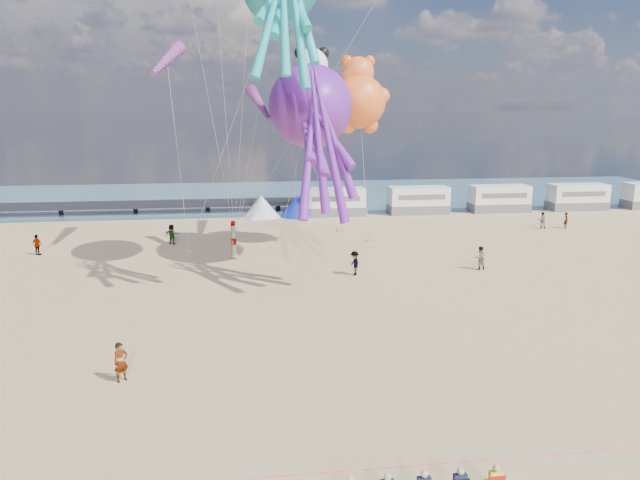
{
  "coord_description": "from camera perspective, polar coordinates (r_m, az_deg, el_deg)",
  "views": [
    {
      "loc": [
        -3.29,
        -21.17,
        11.6
      ],
      "look_at": [
        0.13,
        6.0,
        5.22
      ],
      "focal_mm": 32.0,
      "sensor_mm": 36.0,
      "label": 1
    }
  ],
  "objects": [
    {
      "name": "kite_octopus_purple",
      "position": [
        41.6,
        -1.01,
        13.23
      ],
      "size": [
        8.65,
        11.93,
        12.53
      ],
      "primitive_type": null,
      "rotation": [
        0.0,
        0.0,
        0.41
      ],
      "color": "#6C2099"
    },
    {
      "name": "rope_line",
      "position": [
        20.16,
        3.82,
        -21.98
      ],
      "size": [
        34.0,
        0.03,
        0.03
      ],
      "primitive_type": "cylinder",
      "rotation": [
        0.0,
        1.57,
        0.0
      ],
      "color": "#F2338C",
      "rests_on": "ground"
    },
    {
      "name": "sandbag_a",
      "position": [
        48.17,
        -12.98,
        -1.03
      ],
      "size": [
        0.5,
        0.35,
        0.22
      ],
      "primitive_type": "cube",
      "color": "gray",
      "rests_on": "ground"
    },
    {
      "name": "standing_person",
      "position": [
        26.58,
        -19.29,
        -11.45
      ],
      "size": [
        0.77,
        0.74,
        1.77
      ],
      "primitive_type": "imported",
      "rotation": [
        0.0,
        0.0,
        0.68
      ],
      "color": "tan",
      "rests_on": "ground"
    },
    {
      "name": "kite_panda",
      "position": [
        45.04,
        -0.74,
        14.31
      ],
      "size": [
        5.1,
        4.81,
        7.14
      ],
      "primitive_type": null,
      "rotation": [
        0.0,
        0.0,
        -0.01
      ],
      "color": "white"
    },
    {
      "name": "tent_blue",
      "position": [
        62.27,
        -2.2,
        3.48
      ],
      "size": [
        4.0,
        4.0,
        2.4
      ],
      "primitive_type": "cone",
      "color": "#1933CC",
      "rests_on": "ground"
    },
    {
      "name": "beachgoer_1",
      "position": [
        60.08,
        21.31,
        1.86
      ],
      "size": [
        0.89,
        0.67,
        1.63
      ],
      "primitive_type": "imported",
      "rotation": [
        0.0,
        0.0,
        2.94
      ],
      "color": "#7F6659",
      "rests_on": "ground"
    },
    {
      "name": "ground",
      "position": [
        24.36,
        1.51,
        -15.32
      ],
      "size": [
        120.0,
        120.0,
        0.0
      ],
      "primitive_type": "plane",
      "color": "tan",
      "rests_on": "ground"
    },
    {
      "name": "windsock_mid",
      "position": [
        50.71,
        -3.01,
        12.92
      ],
      "size": [
        2.98,
        6.83,
        6.84
      ],
      "primitive_type": null,
      "rotation": [
        0.0,
        0.0,
        -0.3
      ],
      "color": "red"
    },
    {
      "name": "sandbag_c",
      "position": [
        50.6,
        4.9,
        -0.06
      ],
      "size": [
        0.5,
        0.35,
        0.22
      ],
      "primitive_type": "cube",
      "color": "gray",
      "rests_on": "ground"
    },
    {
      "name": "water",
      "position": [
        77.12,
        -4.66,
        4.43
      ],
      "size": [
        120.0,
        120.0,
        0.0
      ],
      "primitive_type": "plane",
      "color": "#3D6475",
      "rests_on": "ground"
    },
    {
      "name": "pier",
      "position": [
        70.5,
        -27.63,
        2.96
      ],
      "size": [
        60.0,
        3.0,
        0.5
      ],
      "primitive_type": "cube",
      "color": "black",
      "rests_on": "ground"
    },
    {
      "name": "sandbag_d",
      "position": [
        54.65,
        1.95,
        0.96
      ],
      "size": [
        0.5,
        0.35,
        0.22
      ],
      "primitive_type": "cube",
      "color": "gray",
      "rests_on": "ground"
    },
    {
      "name": "beachgoer_3",
      "position": [
        51.08,
        -26.42,
        -0.44
      ],
      "size": [
        1.26,
        1.05,
        1.7
      ],
      "primitive_type": "imported",
      "rotation": [
        0.0,
        0.0,
        2.69
      ],
      "color": "#7F6659",
      "rests_on": "ground"
    },
    {
      "name": "beachgoer_7",
      "position": [
        43.33,
        15.68,
        -1.73
      ],
      "size": [
        0.93,
        0.69,
        1.73
      ],
      "primitive_type": "imported",
      "rotation": [
        0.0,
        0.0,
        3.32
      ],
      "color": "#7F6659",
      "rests_on": "ground"
    },
    {
      "name": "sandbag_b",
      "position": [
        50.83,
        -4.04,
        0.01
      ],
      "size": [
        0.5,
        0.35,
        0.22
      ],
      "primitive_type": "cube",
      "color": "gray",
      "rests_on": "ground"
    },
    {
      "name": "beachgoer_6",
      "position": [
        51.83,
        -8.66,
        0.99
      ],
      "size": [
        0.58,
        0.72,
        1.71
      ],
      "primitive_type": "imported",
      "rotation": [
        0.0,
        0.0,
        4.41
      ],
      "color": "#7F6659",
      "rests_on": "ground"
    },
    {
      "name": "beachgoer_4",
      "position": [
        51.1,
        -14.59,
        0.57
      ],
      "size": [
        1.09,
        0.94,
        1.75
      ],
      "primitive_type": "imported",
      "rotation": [
        0.0,
        0.0,
        2.54
      ],
      "color": "#7F6659",
      "rests_on": "ground"
    },
    {
      "name": "beachgoer_5",
      "position": [
        61.02,
        23.4,
        1.81
      ],
      "size": [
        0.9,
        1.53,
        1.57
      ],
      "primitive_type": "imported",
      "rotation": [
        0.0,
        0.0,
        1.25
      ],
      "color": "#7F6659",
      "rests_on": "ground"
    },
    {
      "name": "kite_teddy_orange",
      "position": [
        46.14,
        3.93,
        13.62
      ],
      "size": [
        6.44,
        6.27,
        7.11
      ],
      "primitive_type": null,
      "rotation": [
        0.0,
        0.0,
        0.38
      ],
      "color": "orange"
    },
    {
      "name": "windsock_left",
      "position": [
        47.09,
        -15.07,
        17.01
      ],
      "size": [
        2.39,
        7.02,
        6.94
      ],
      "primitive_type": null,
      "rotation": [
        0.0,
        0.0,
        -0.19
      ],
      "color": "red"
    },
    {
      "name": "windsock_right",
      "position": [
        44.48,
        -6.05,
        13.38
      ],
      "size": [
        2.25,
        4.6,
        4.55
      ],
      "primitive_type": null,
      "rotation": [
        0.0,
        0.0,
        0.31
      ],
      "color": "red"
    },
    {
      "name": "motorhome_1",
      "position": [
        64.78,
        9.81,
        3.95
      ],
      "size": [
        6.6,
        2.5,
        3.0
      ],
      "primitive_type": "cube",
      "color": "silver",
      "rests_on": "ground"
    },
    {
      "name": "tent_white",
      "position": [
        62.06,
        -5.89,
        3.39
      ],
      "size": [
        4.0,
        4.0,
        2.4
      ],
      "primitive_type": "cone",
      "color": "white",
      "rests_on": "ground"
    },
    {
      "name": "motorhome_2",
      "position": [
        68.15,
        17.49,
        3.98
      ],
      "size": [
        6.6,
        2.5,
        3.0
      ],
      "primitive_type": "cube",
      "color": "silver",
      "rests_on": "ground"
    },
    {
      "name": "beachgoer_2",
      "position": [
        40.36,
        3.48,
        -2.34
      ],
      "size": [
        0.79,
        0.94,
        1.74
      ],
      "primitive_type": "imported",
      "rotation": [
        0.0,
        0.0,
        4.88
      ],
      "color": "#7F6659",
      "rests_on": "ground"
    },
    {
      "name": "motorhome_3",
      "position": [
        72.61,
        24.34,
        3.95
      ],
      "size": [
        6.6,
        2.5,
        3.0
      ],
      "primitive_type": "cube",
      "color": "silver",
      "rests_on": "ground"
    },
    {
      "name": "sandbag_e",
      "position": [
        52.96,
        -8.56,
        0.43
      ],
      "size": [
        0.5,
        0.35,
        0.22
      ],
      "primitive_type": "cube",
      "color": "gray",
      "rests_on": "ground"
    },
    {
      "name": "motorhome_0",
      "position": [
        62.69,
        1.45,
        3.83
      ],
      "size": [
        6.6,
        2.5,
        3.0
      ],
      "primitive_type": "cube",
      "color": "silver",
      "rests_on": "ground"
    },
    {
      "name": "beachgoer_0",
      "position": [
        45.11,
        -8.58,
        -0.87
      ],
      "size": [
        0.67,
        0.71,
        1.63
      ],
      "primitive_type": "imported",
      "rotation": [
        0.0,
        0.0,
        5.38
      ],
      "color": "#7F6659",
      "rests_on": "ground"
    }
  ]
}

